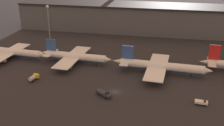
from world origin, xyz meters
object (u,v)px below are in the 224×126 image
object	(u,v)px
service_vehicle_0	(104,93)
airplane_2	(160,66)
service_vehicle_1	(34,77)
airplane_0	(11,52)
airplane_1	(75,57)
service_vehicle_2	(201,102)

from	to	relation	value
service_vehicle_0	airplane_2	bearing A→B (deg)	87.91
airplane_2	service_vehicle_1	xyz separation A→B (m)	(-56.51, -20.02, -2.09)
airplane_0	airplane_2	bearing A→B (deg)	0.38
airplane_0	airplane_1	size ratio (longest dim) A/B	1.03
service_vehicle_0	service_vehicle_2	bearing A→B (deg)	37.05
airplane_0	airplane_2	world-z (taller)	airplane_0
airplane_0	service_vehicle_2	bearing A→B (deg)	-14.02
airplane_0	service_vehicle_0	size ratio (longest dim) A/B	5.50
service_vehicle_1	service_vehicle_2	bearing A→B (deg)	-82.25
airplane_0	airplane_2	xyz separation A→B (m)	(81.77, -4.37, 0.14)
airplane_1	service_vehicle_0	distance (m)	39.97
airplane_0	service_vehicle_1	xyz separation A→B (m)	(25.26, -24.39, -1.95)
airplane_0	service_vehicle_2	distance (m)	103.77
airplane_0	airplane_2	size ratio (longest dim) A/B	0.87
service_vehicle_2	service_vehicle_0	bearing A→B (deg)	-171.10
airplane_1	service_vehicle_2	size ratio (longest dim) A/B	7.90
airplane_2	service_vehicle_2	distance (m)	31.91
airplane_1	airplane_2	xyz separation A→B (m)	(44.93, -4.48, 0.14)
airplane_0	service_vehicle_1	size ratio (longest dim) A/B	7.47
airplane_2	service_vehicle_1	world-z (taller)	airplane_2
service_vehicle_0	service_vehicle_1	distance (m)	35.94
airplane_1	service_vehicle_1	world-z (taller)	airplane_1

